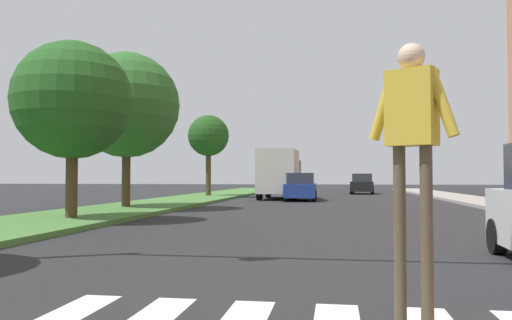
{
  "coord_description": "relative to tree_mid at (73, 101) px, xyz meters",
  "views": [
    {
      "loc": [
        0.44,
        1.78,
        1.4
      ],
      "look_at": [
        -1.66,
        15.21,
        1.86
      ],
      "focal_mm": 35.53,
      "sensor_mm": 36.0,
      "label": 1
    }
  ],
  "objects": [
    {
      "name": "tree_distant",
      "position": [
        -0.5,
        19.14,
        0.43
      ],
      "size": [
        2.82,
        2.82,
        5.52
      ],
      "color": "#4C3823",
      "rests_on": "median_strip"
    },
    {
      "name": "sedan_midblock",
      "position": [
        6.06,
        15.68,
        -3.02
      ],
      "size": [
        1.92,
        4.47,
        1.64
      ],
      "color": "navy",
      "rests_on": "ground_plane"
    },
    {
      "name": "pedestrian_performer",
      "position": [
        8.7,
        -10.38,
        -2.12
      ],
      "size": [
        0.7,
        0.42,
        2.49
      ],
      "color": "brown",
      "rests_on": "ground_plane"
    },
    {
      "name": "sedan_distant",
      "position": [
        10.34,
        28.56,
        -3.0
      ],
      "size": [
        2.18,
        4.17,
        1.69
      ],
      "color": "black",
      "rests_on": "ground_plane"
    },
    {
      "name": "tree_mid",
      "position": [
        0.0,
        0.0,
        0.0
      ],
      "size": [
        3.68,
        3.68,
        5.49
      ],
      "color": "#4C3823",
      "rests_on": "median_strip"
    },
    {
      "name": "tree_far",
      "position": [
        -0.76,
        5.9,
        0.7
      ],
      "size": [
        4.52,
        4.52,
        6.61
      ],
      "color": "#4C3823",
      "rests_on": "median_strip"
    },
    {
      "name": "sidewalk_right",
      "position": [
        15.92,
        11.59,
        -3.71
      ],
      "size": [
        3.0,
        64.0,
        0.15
      ],
      "primitive_type": "cube",
      "color": "#9E9991",
      "rests_on": "ground_plane"
    },
    {
      "name": "truck_box_delivery",
      "position": [
        4.59,
        17.69,
        -2.15
      ],
      "size": [
        2.4,
        6.2,
        3.1
      ],
      "color": "#474C51",
      "rests_on": "ground_plane"
    },
    {
      "name": "median_strip",
      "position": [
        -0.46,
        11.59,
        -3.71
      ],
      "size": [
        4.25,
        64.0,
        0.15
      ],
      "primitive_type": "cube",
      "color": "#477A38",
      "rests_on": "ground_plane"
    },
    {
      "name": "ground_plane",
      "position": [
        7.64,
        13.59,
        -3.78
      ],
      "size": [
        140.0,
        140.0,
        0.0
      ],
      "primitive_type": "plane",
      "color": "#262628"
    }
  ]
}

